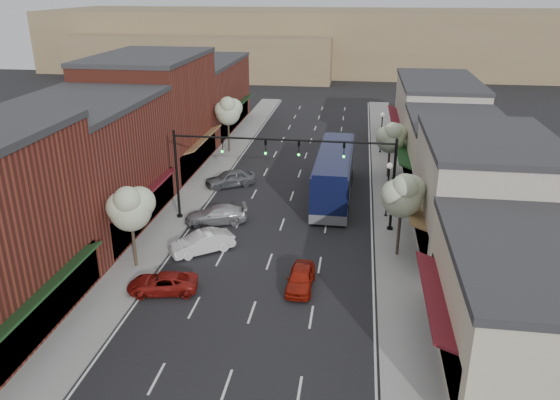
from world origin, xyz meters
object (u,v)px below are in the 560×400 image
at_px(tree_left_near, 130,207).
at_px(parked_car_c, 216,215).
at_px(lamp_post_far, 382,126).
at_px(tree_left_far, 228,110).
at_px(parked_car_a, 163,283).
at_px(signal_mast_right, 360,170).
at_px(lamp_post_near, 388,181).
at_px(parked_car_b, 202,242).
at_px(coach_bus, 334,174).
at_px(signal_mast_left, 207,163).
at_px(tree_right_near, 403,194).
at_px(red_hatchback, 301,278).
at_px(tree_right_far, 391,137).
at_px(parked_car_d, 230,178).

xyz_separation_m(tree_left_near, parked_car_c, (3.25, 7.64, -3.54)).
bearing_deg(lamp_post_far, parked_car_c, -122.08).
distance_m(tree_left_far, parked_car_a, 28.95).
distance_m(signal_mast_right, lamp_post_near, 3.69).
xyz_separation_m(tree_left_far, parked_car_b, (3.55, -23.23, -3.89)).
bearing_deg(lamp_post_far, parked_car_b, -116.32).
bearing_deg(coach_bus, parked_car_a, -117.43).
bearing_deg(signal_mast_left, parked_car_c, -33.54).
bearing_deg(lamp_post_far, tree_right_near, -88.70).
height_order(tree_right_near, red_hatchback, tree_right_near).
height_order(lamp_post_near, lamp_post_far, same).
distance_m(tree_left_near, lamp_post_far, 32.35).
xyz_separation_m(signal_mast_left, tree_right_near, (13.97, -4.05, -0.17)).
xyz_separation_m(signal_mast_right, parked_car_b, (-10.33, -5.28, -3.91)).
height_order(tree_right_near, tree_right_far, tree_right_near).
height_order(signal_mast_left, parked_car_d, signal_mast_left).
relative_size(tree_right_near, tree_right_far, 1.10).
bearing_deg(tree_left_far, lamp_post_near, -43.89).
bearing_deg(parked_car_d, tree_left_near, -39.95).
xyz_separation_m(tree_left_far, lamp_post_far, (16.05, 2.06, -1.60)).
bearing_deg(parked_car_b, tree_right_far, 105.79).
distance_m(tree_right_far, tree_left_far, 17.66).
bearing_deg(tree_left_near, tree_right_far, 50.31).
bearing_deg(tree_left_far, coach_bus, -44.46).
xyz_separation_m(tree_right_near, parked_car_d, (-14.13, 11.71, -3.70)).
distance_m(tree_left_far, lamp_post_far, 16.26).
distance_m(signal_mast_left, tree_left_far, 18.14).
relative_size(lamp_post_near, parked_car_c, 0.95).
distance_m(coach_bus, red_hatchback, 15.47).
distance_m(tree_left_near, parked_car_a, 5.18).
xyz_separation_m(tree_right_near, lamp_post_far, (-0.55, 24.06, -1.45)).
xyz_separation_m(signal_mast_right, tree_right_far, (2.73, 11.95, -0.63)).
distance_m(red_hatchback, parked_car_a, 8.14).
height_order(red_hatchback, parked_car_a, red_hatchback).
xyz_separation_m(signal_mast_left, lamp_post_near, (13.42, 2.50, -1.62)).
distance_m(tree_right_near, lamp_post_near, 6.74).
bearing_deg(parked_car_b, parked_car_a, -46.52).
relative_size(parked_car_c, parked_car_d, 1.06).
relative_size(tree_left_near, red_hatchback, 1.50).
height_order(tree_right_near, lamp_post_near, tree_right_near).
xyz_separation_m(tree_right_far, parked_car_d, (-14.13, -4.29, -3.24)).
xyz_separation_m(red_hatchback, parked_car_a, (-7.98, -1.63, -0.07)).
bearing_deg(parked_car_a, lamp_post_near, 123.68).
height_order(tree_left_near, tree_left_far, tree_left_far).
distance_m(signal_mast_left, coach_bus, 11.44).
height_order(tree_right_far, coach_bus, tree_right_far).
distance_m(signal_mast_left, parked_car_c, 4.01).
height_order(tree_right_near, parked_car_a, tree_right_near).
relative_size(tree_left_near, parked_car_d, 1.28).
height_order(signal_mast_right, parked_car_b, signal_mast_right).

